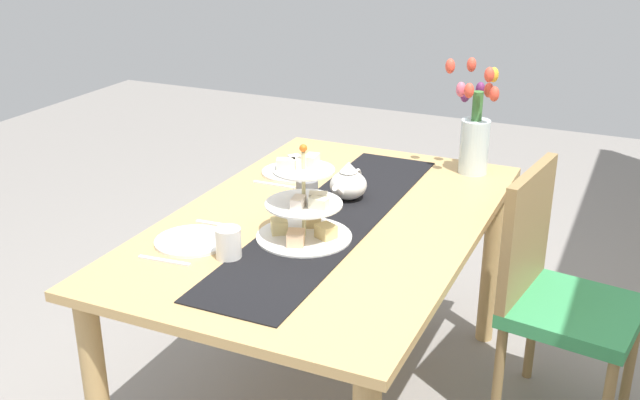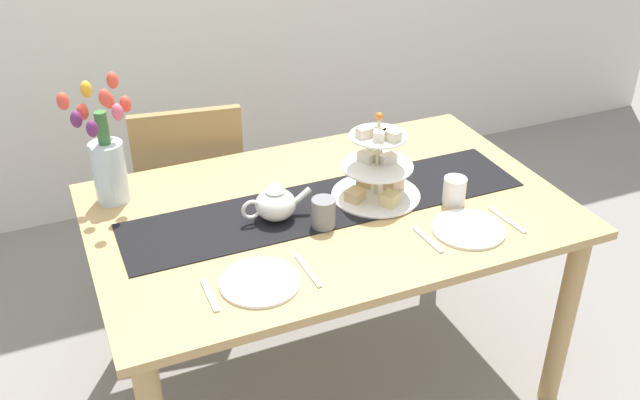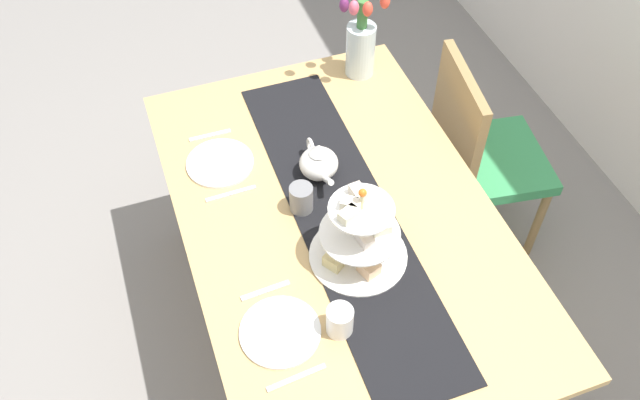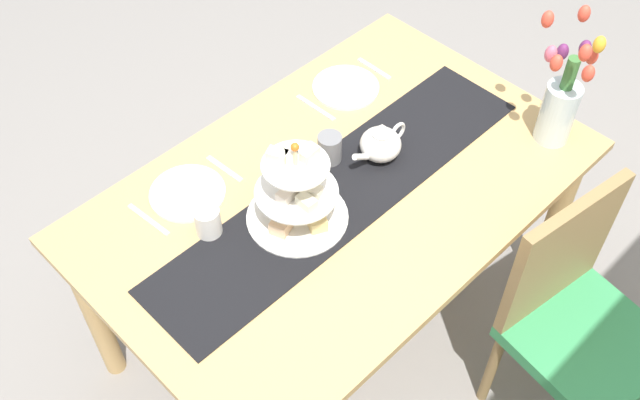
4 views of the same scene
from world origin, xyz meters
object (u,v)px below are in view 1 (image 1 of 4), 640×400
Objects in this scene: teapot at (348,183)px; mug_white_text at (228,243)px; chair_left at (555,288)px; dinner_plate_right at (192,241)px; fork_left at (308,161)px; mug_grey at (307,193)px; dinner_plate_left at (292,172)px; tiered_cake_stand at (304,210)px; knife_right at (164,261)px; fork_right at (217,224)px; knife_left at (274,185)px; dining_table at (326,247)px; tulip_vase at (475,132)px.

mug_white_text is at bearing -13.84° from teapot.
chair_left is 1.24m from dinner_plate_right.
chair_left is 1.07m from fork_left.
chair_left reaches higher than fork_left.
dinner_plate_left is at bearing -144.58° from mug_grey.
mug_grey is at bearing -156.64° from tiered_cake_stand.
knife_right is at bearing -43.71° from tiered_cake_stand.
fork_right is 1.58× the size of mug_grey.
knife_right is (0.32, -0.30, -0.09)m from tiered_cake_stand.
knife_left is at bearing 180.00° from knife_right.
dinner_plate_left is (-0.35, -0.30, 0.11)m from dining_table.
fork_left is (-0.14, 0.00, -0.00)m from dinner_plate_left.
dinner_plate_right is (0.69, 0.00, 0.00)m from dinner_plate_left.
chair_left is 1.15m from mug_white_text.
fork_left is at bearing -100.20° from chair_left.
fork_right is at bearing 180.00° from dinner_plate_right.
dining_table is at bearing 159.93° from mug_white_text.
fork_right is (0.03, -0.30, -0.09)m from tiered_cake_stand.
mug_grey reaches higher than knife_right.
mug_white_text is (0.59, 0.16, 0.04)m from knife_left.
knife_right is 1.79× the size of mug_grey.
fork_left and knife_right have the same top height.
knife_left is 0.69m from knife_right.
chair_left is at bearing 106.44° from mug_grey.
tiered_cake_stand is 1.32× the size of dinner_plate_right.
dinner_plate_left is at bearing -149.73° from tiered_cake_stand.
tulip_vase is 0.67m from fork_left.
knife_right is at bearing -19.89° from mug_grey.
dining_table is 0.47m from dinner_plate_left.
dining_table is 6.72× the size of dinner_plate_right.
dinner_plate_left reaches higher than dining_table.
dinner_plate_left reaches higher than fork_right.
fork_left is (-0.18, -1.02, 0.25)m from chair_left.
teapot is at bearing -80.57° from chair_left.
tiered_cake_stand is at bearing 119.50° from dinner_plate_right.
chair_left is 1.05m from dinner_plate_left.
mug_grey reaches higher than dinner_plate_right.
tiered_cake_stand is 0.26m from mug_white_text.
dinner_plate_right is 1.35× the size of knife_right.
fork_right is at bearing -56.77° from dining_table.
teapot is 0.55× the size of tulip_vase.
chair_left reaches higher than dinner_plate_right.
knife_right is (0.49, -0.30, 0.11)m from dining_table.
mug_grey is at bearing 55.78° from knife_left.
tiered_cake_stand is 0.26m from mug_grey.
tulip_vase reaches higher than fork_left.
mug_white_text reaches higher than fork_left.
chair_left reaches higher than fork_right.
dinner_plate_right is 0.17m from mug_white_text.
knife_left is at bearing 0.00° from fork_left.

